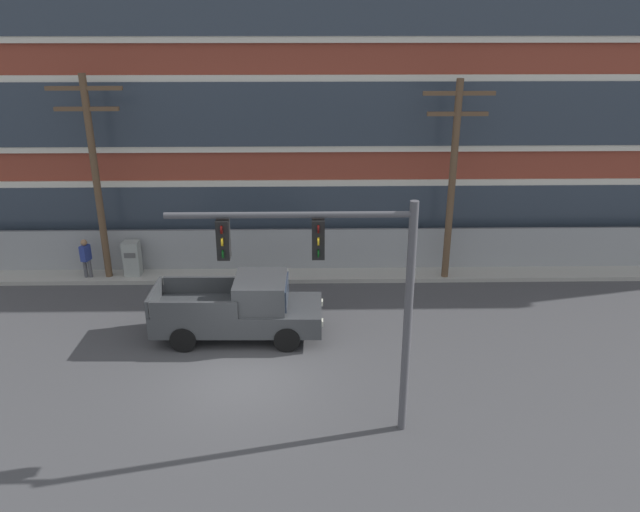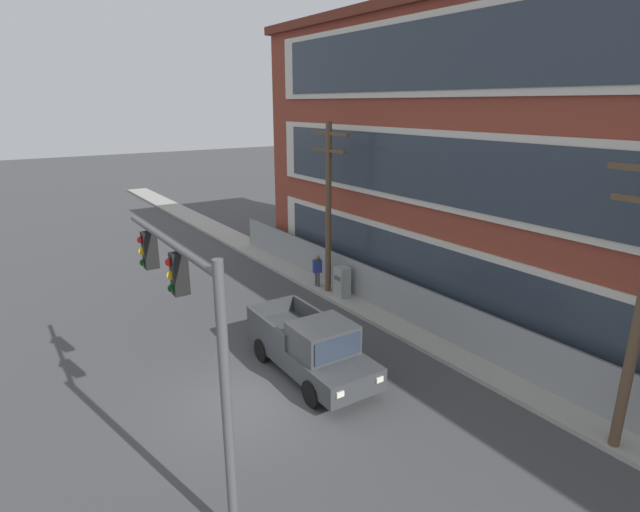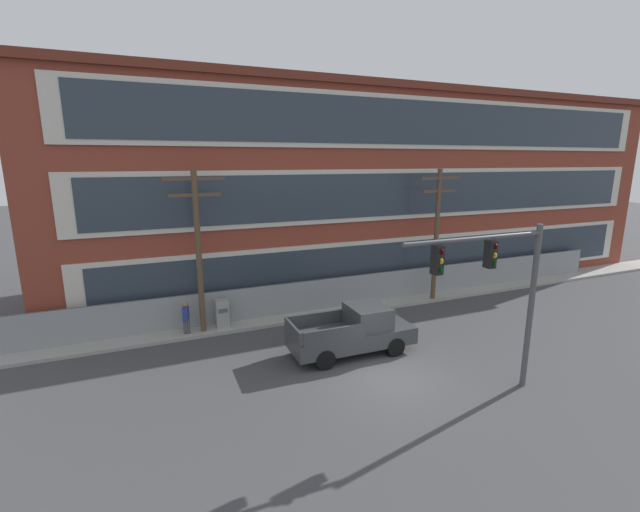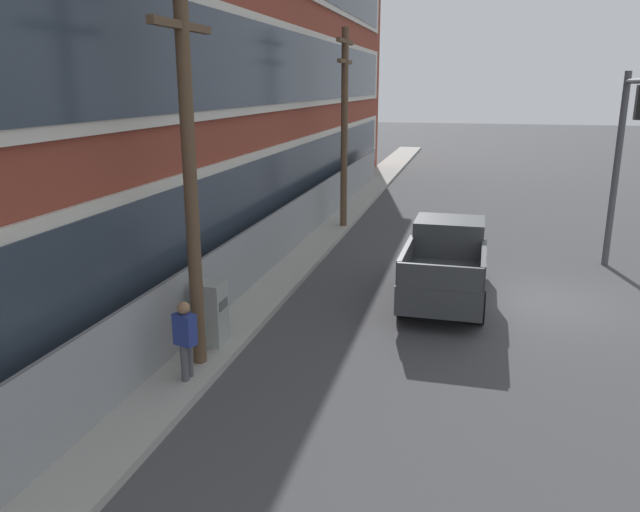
{
  "view_description": "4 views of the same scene",
  "coord_description": "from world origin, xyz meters",
  "px_view_note": "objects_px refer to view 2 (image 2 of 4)",
  "views": [
    {
      "loc": [
        1.89,
        -15.07,
        9.77
      ],
      "look_at": [
        2.23,
        3.27,
        2.45
      ],
      "focal_mm": 35.0,
      "sensor_mm": 36.0,
      "label": 1
    },
    {
      "loc": [
        11.73,
        -5.27,
        8.41
      ],
      "look_at": [
        -1.27,
        3.56,
        3.58
      ],
      "focal_mm": 28.0,
      "sensor_mm": 36.0,
      "label": 2
    },
    {
      "loc": [
        -8.13,
        -12.38,
        7.99
      ],
      "look_at": [
        -0.96,
        4.56,
        3.86
      ],
      "focal_mm": 24.0,
      "sensor_mm": 36.0,
      "label": 3
    },
    {
      "loc": [
        -16.42,
        2.04,
        5.51
      ],
      "look_at": [
        -3.0,
        5.32,
        1.71
      ],
      "focal_mm": 35.0,
      "sensor_mm": 36.0,
      "label": 4
    }
  ],
  "objects_px": {
    "utility_pole_near_corner": "(328,201)",
    "pedestrian_near_cabinet": "(317,270)",
    "electrical_cabinet": "(342,283)",
    "traffic_signal_mast": "(191,320)",
    "pickup_truck_dark_grey": "(312,348)"
  },
  "relations": [
    {
      "from": "pickup_truck_dark_grey",
      "to": "pedestrian_near_cabinet",
      "type": "distance_m",
      "value": 7.76
    },
    {
      "from": "traffic_signal_mast",
      "to": "electrical_cabinet",
      "type": "xyz_separation_m",
      "value": [
        -7.49,
        9.44,
        -3.44
      ]
    },
    {
      "from": "traffic_signal_mast",
      "to": "utility_pole_near_corner",
      "type": "height_order",
      "value": "utility_pole_near_corner"
    },
    {
      "from": "utility_pole_near_corner",
      "to": "pedestrian_near_cabinet",
      "type": "relative_size",
      "value": 4.56
    },
    {
      "from": "pickup_truck_dark_grey",
      "to": "electrical_cabinet",
      "type": "height_order",
      "value": "pickup_truck_dark_grey"
    },
    {
      "from": "electrical_cabinet",
      "to": "pedestrian_near_cabinet",
      "type": "height_order",
      "value": "pedestrian_near_cabinet"
    },
    {
      "from": "electrical_cabinet",
      "to": "traffic_signal_mast",
      "type": "bearing_deg",
      "value": -51.59
    },
    {
      "from": "pickup_truck_dark_grey",
      "to": "electrical_cabinet",
      "type": "bearing_deg",
      "value": 134.98
    },
    {
      "from": "pickup_truck_dark_grey",
      "to": "utility_pole_near_corner",
      "type": "bearing_deg",
      "value": 140.83
    },
    {
      "from": "utility_pole_near_corner",
      "to": "electrical_cabinet",
      "type": "bearing_deg",
      "value": 7.12
    },
    {
      "from": "utility_pole_near_corner",
      "to": "electrical_cabinet",
      "type": "relative_size",
      "value": 5.08
    },
    {
      "from": "utility_pole_near_corner",
      "to": "pedestrian_near_cabinet",
      "type": "height_order",
      "value": "utility_pole_near_corner"
    },
    {
      "from": "traffic_signal_mast",
      "to": "pickup_truck_dark_grey",
      "type": "bearing_deg",
      "value": 120.59
    },
    {
      "from": "traffic_signal_mast",
      "to": "utility_pole_near_corner",
      "type": "xyz_separation_m",
      "value": [
        -8.41,
        9.33,
        0.12
      ]
    },
    {
      "from": "pedestrian_near_cabinet",
      "to": "electrical_cabinet",
      "type": "bearing_deg",
      "value": 6.87
    }
  ]
}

